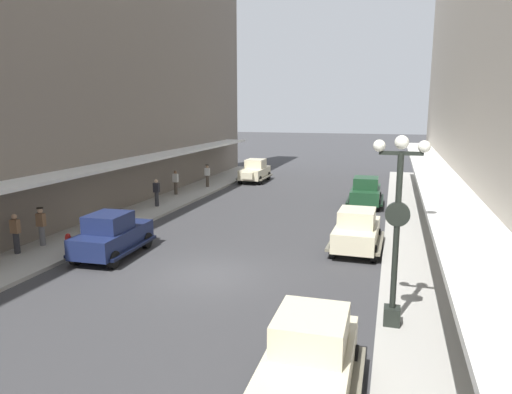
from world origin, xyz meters
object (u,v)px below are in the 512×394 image
object	(u,v)px
parked_car_4	(112,234)
lamp_post_with_clock	(397,224)
pedestrian_1	(16,233)
pedestrian_3	(157,192)
pedestrian_4	(207,175)
parked_car_0	(366,191)
pedestrian_2	(41,226)
fire_hydrant	(68,243)
parked_car_1	(255,170)
parked_car_3	(357,229)
parked_car_2	(309,360)
pedestrian_0	(176,182)

from	to	relation	value
parked_car_4	lamp_post_with_clock	xyz separation A→B (m)	(11.03, -3.52, 2.04)
pedestrian_1	pedestrian_3	xyz separation A→B (m)	(0.96, 10.07, 0.00)
pedestrian_3	pedestrian_4	distance (m)	7.49
pedestrian_1	parked_car_4	bearing A→B (deg)	17.47
parked_car_0	pedestrian_3	world-z (taller)	parked_car_0
pedestrian_2	lamp_post_with_clock	bearing A→B (deg)	-13.85
fire_hydrant	pedestrian_3	xyz separation A→B (m)	(-1.03, 9.44, 0.43)
parked_car_1	parked_car_3	xyz separation A→B (m)	(9.58, -17.09, 0.00)
parked_car_1	parked_car_4	size ratio (longest dim) A/B	0.99
parked_car_2	pedestrian_2	bearing A→B (deg)	150.10
parked_car_4	pedestrian_3	bearing A→B (deg)	107.20
parked_car_1	pedestrian_4	distance (m)	4.94
parked_car_3	pedestrian_2	bearing A→B (deg)	-164.88
parked_car_1	pedestrian_0	world-z (taller)	parked_car_1
pedestrian_0	pedestrian_2	bearing A→B (deg)	-90.49
parked_car_2	lamp_post_with_clock	distance (m)	4.65
parked_car_2	pedestrian_3	distance (m)	20.31
parked_car_3	parked_car_2	bearing A→B (deg)	-90.61
parked_car_3	fire_hydrant	distance (m)	11.98
parked_car_1	pedestrian_2	distance (m)	20.90
fire_hydrant	pedestrian_4	bearing A→B (deg)	92.70
parked_car_1	fire_hydrant	xyz separation A→B (m)	(-1.67, -21.21, -0.38)
pedestrian_1	pedestrian_2	world-z (taller)	pedestrian_2
fire_hydrant	pedestrian_1	size ratio (longest dim) A/B	0.50
pedestrian_2	pedestrian_4	bearing A→B (deg)	86.49
parked_car_0	parked_car_1	xyz separation A→B (m)	(-9.37, 7.48, 0.00)
parked_car_0	pedestrian_0	world-z (taller)	parked_car_0
parked_car_0	pedestrian_3	size ratio (longest dim) A/B	2.61
parked_car_0	parked_car_4	xyz separation A→B (m)	(-9.32, -13.20, 0.00)
pedestrian_4	pedestrian_0	bearing A→B (deg)	-104.13
pedestrian_3	pedestrian_4	size ratio (longest dim) A/B	0.98
parked_car_3	parked_car_4	world-z (taller)	same
pedestrian_0	parked_car_3	bearing A→B (deg)	-35.60
parked_car_2	parked_car_3	bearing A→B (deg)	89.39
parked_car_2	pedestrian_4	distance (m)	26.59
lamp_post_with_clock	parked_car_3	bearing A→B (deg)	101.95
parked_car_3	fire_hydrant	bearing A→B (deg)	-159.86
lamp_post_with_clock	pedestrian_0	world-z (taller)	lamp_post_with_clock
pedestrian_3	parked_car_4	bearing A→B (deg)	-72.80
parked_car_4	parked_car_2	bearing A→B (deg)	-38.08
parked_car_1	pedestrian_2	world-z (taller)	parked_car_1
lamp_post_with_clock	pedestrian_4	bearing A→B (deg)	124.23
pedestrian_0	pedestrian_1	distance (m)	14.02
fire_hydrant	pedestrian_2	world-z (taller)	pedestrian_2
parked_car_0	pedestrian_3	distance (m)	12.82
parked_car_0	pedestrian_0	xyz separation A→B (m)	(-12.73, -0.35, 0.05)
parked_car_3	pedestrian_4	bearing A→B (deg)	133.25
fire_hydrant	pedestrian_4	size ratio (longest dim) A/B	0.49
pedestrian_2	pedestrian_3	size ratio (longest dim) A/B	1.02
pedestrian_0	pedestrian_4	world-z (taller)	pedestrian_4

